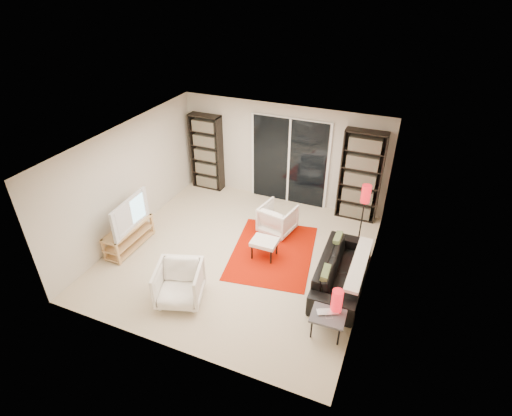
# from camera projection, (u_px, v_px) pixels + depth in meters

# --- Properties ---
(floor) EXTENTS (5.00, 5.00, 0.00)m
(floor) POSITION_uv_depth(u_px,v_px,m) (239.00, 254.00, 8.12)
(floor) COLOR beige
(floor) RESTS_ON ground
(wall_back) EXTENTS (5.00, 0.02, 2.40)m
(wall_back) POSITION_uv_depth(u_px,v_px,m) (282.00, 154.00, 9.46)
(wall_back) COLOR beige
(wall_back) RESTS_ON ground
(wall_front) EXTENTS (5.00, 0.02, 2.40)m
(wall_front) POSITION_uv_depth(u_px,v_px,m) (162.00, 290.00, 5.53)
(wall_front) COLOR beige
(wall_front) RESTS_ON ground
(wall_left) EXTENTS (0.02, 5.00, 2.40)m
(wall_left) POSITION_uv_depth(u_px,v_px,m) (129.00, 180.00, 8.31)
(wall_left) COLOR beige
(wall_left) RESTS_ON ground
(wall_right) EXTENTS (0.02, 5.00, 2.40)m
(wall_right) POSITION_uv_depth(u_px,v_px,m) (373.00, 234.00, 6.67)
(wall_right) COLOR beige
(wall_right) RESTS_ON ground
(ceiling) EXTENTS (5.00, 5.00, 0.02)m
(ceiling) POSITION_uv_depth(u_px,v_px,m) (236.00, 144.00, 6.86)
(ceiling) COLOR white
(ceiling) RESTS_ON wall_back
(sliding_door) EXTENTS (1.92, 0.08, 2.16)m
(sliding_door) POSITION_uv_depth(u_px,v_px,m) (289.00, 162.00, 9.44)
(sliding_door) COLOR white
(sliding_door) RESTS_ON ground
(bookshelf_left) EXTENTS (0.80, 0.30, 1.95)m
(bookshelf_left) POSITION_uv_depth(u_px,v_px,m) (207.00, 152.00, 10.08)
(bookshelf_left) COLOR black
(bookshelf_left) RESTS_ON ground
(bookshelf_right) EXTENTS (0.90, 0.30, 2.10)m
(bookshelf_right) POSITION_uv_depth(u_px,v_px,m) (361.00, 177.00, 8.78)
(bookshelf_right) COLOR black
(bookshelf_right) RESTS_ON ground
(tv_stand) EXTENTS (0.39, 1.21, 0.50)m
(tv_stand) POSITION_uv_depth(u_px,v_px,m) (129.00, 236.00, 8.21)
(tv_stand) COLOR tan
(tv_stand) RESTS_ON floor
(tv) EXTENTS (0.23, 1.16, 0.66)m
(tv) POSITION_uv_depth(u_px,v_px,m) (125.00, 213.00, 7.91)
(tv) COLOR black
(tv) RESTS_ON tv_stand
(rug) EXTENTS (1.92, 2.38, 0.01)m
(rug) POSITION_uv_depth(u_px,v_px,m) (273.00, 252.00, 8.18)
(rug) COLOR #AF1200
(rug) RESTS_ON floor
(sofa) EXTENTS (0.84, 2.06, 0.60)m
(sofa) POSITION_uv_depth(u_px,v_px,m) (342.00, 271.00, 7.23)
(sofa) COLOR black
(sofa) RESTS_ON floor
(armchair_back) EXTENTS (0.81, 0.82, 0.64)m
(armchair_back) POSITION_uv_depth(u_px,v_px,m) (278.00, 219.00, 8.67)
(armchair_back) COLOR white
(armchair_back) RESTS_ON floor
(armchair_front) EXTENTS (0.97, 0.98, 0.71)m
(armchair_front) POSITION_uv_depth(u_px,v_px,m) (179.00, 284.00, 6.85)
(armchair_front) COLOR white
(armchair_front) RESTS_ON floor
(ottoman) EXTENTS (0.51, 0.41, 0.40)m
(ottoman) POSITION_uv_depth(u_px,v_px,m) (264.00, 243.00, 7.89)
(ottoman) COLOR white
(ottoman) RESTS_ON floor
(side_table) EXTENTS (0.56, 0.56, 0.40)m
(side_table) POSITION_uv_depth(u_px,v_px,m) (329.00, 315.00, 6.25)
(side_table) COLOR #4A494E
(side_table) RESTS_ON floor
(laptop) EXTENTS (0.40, 0.34, 0.03)m
(laptop) POSITION_uv_depth(u_px,v_px,m) (328.00, 314.00, 6.19)
(laptop) COLOR silver
(laptop) RESTS_ON side_table
(table_lamp) EXTENTS (0.18, 0.18, 0.40)m
(table_lamp) POSITION_uv_depth(u_px,v_px,m) (337.00, 301.00, 6.18)
(table_lamp) COLOR red
(table_lamp) RESTS_ON side_table
(floor_lamp) EXTENTS (0.21, 0.21, 1.36)m
(floor_lamp) POSITION_uv_depth(u_px,v_px,m) (365.00, 200.00, 7.94)
(floor_lamp) COLOR black
(floor_lamp) RESTS_ON floor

